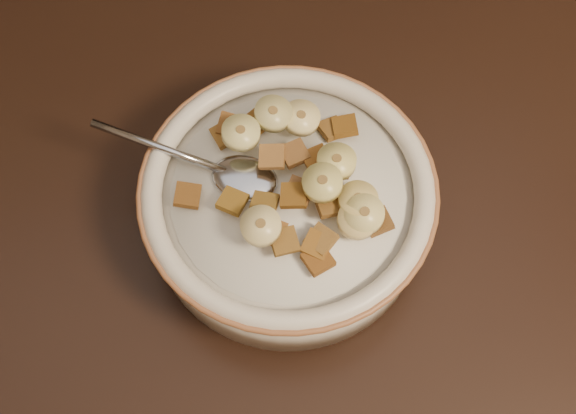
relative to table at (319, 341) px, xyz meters
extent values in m
cube|color=black|center=(0.00, 0.00, 0.00)|extent=(1.41, 0.92, 0.04)
cube|color=black|center=(-0.20, 0.60, -0.23)|extent=(0.47, 0.47, 0.99)
cylinder|color=beige|center=(0.00, 0.10, 0.05)|extent=(0.23, 0.23, 0.06)
cylinder|color=silver|center=(0.00, 0.10, 0.08)|extent=(0.19, 0.19, 0.00)
ellipsoid|color=#9FA7BA|center=(-0.04, 0.12, 0.08)|extent=(0.07, 0.06, 0.01)
cube|color=brown|center=(0.06, 0.06, 0.08)|extent=(0.02, 0.02, 0.01)
cube|color=brown|center=(0.01, 0.04, 0.08)|extent=(0.03, 0.03, 0.01)
cube|color=brown|center=(-0.05, 0.10, 0.09)|extent=(0.03, 0.03, 0.01)
cube|color=brown|center=(0.00, 0.09, 0.10)|extent=(0.03, 0.02, 0.01)
cube|color=brown|center=(-0.02, 0.07, 0.09)|extent=(0.03, 0.03, 0.01)
cube|color=brown|center=(0.02, 0.08, 0.09)|extent=(0.02, 0.02, 0.01)
cube|color=brown|center=(0.00, 0.09, 0.10)|extent=(0.03, 0.03, 0.01)
cube|color=brown|center=(-0.04, 0.17, 0.08)|extent=(0.03, 0.03, 0.01)
cube|color=brown|center=(-0.08, 0.11, 0.08)|extent=(0.03, 0.03, 0.01)
cube|color=brown|center=(0.01, 0.13, 0.09)|extent=(0.02, 0.02, 0.01)
cube|color=brown|center=(-0.04, 0.17, 0.08)|extent=(0.03, 0.03, 0.01)
cube|color=brown|center=(0.04, 0.11, 0.09)|extent=(0.02, 0.02, 0.01)
cube|color=brown|center=(0.01, 0.05, 0.09)|extent=(0.03, 0.03, 0.01)
cube|color=brown|center=(-0.02, 0.17, 0.08)|extent=(0.03, 0.03, 0.01)
cube|color=olive|center=(-0.01, 0.13, 0.10)|extent=(0.03, 0.03, 0.01)
cube|color=brown|center=(0.03, 0.10, 0.09)|extent=(0.02, 0.02, 0.01)
cube|color=olive|center=(0.01, 0.05, 0.09)|extent=(0.03, 0.03, 0.01)
cube|color=brown|center=(0.05, 0.15, 0.08)|extent=(0.02, 0.02, 0.01)
cube|color=brown|center=(-0.03, 0.09, 0.09)|extent=(0.03, 0.03, 0.01)
cube|color=brown|center=(0.02, 0.12, 0.09)|extent=(0.02, 0.02, 0.01)
cube|color=brown|center=(-0.02, 0.06, 0.09)|extent=(0.02, 0.02, 0.01)
cube|color=brown|center=(0.04, 0.15, 0.08)|extent=(0.03, 0.03, 0.01)
cylinder|color=#F9EE9E|center=(0.02, 0.16, 0.09)|extent=(0.04, 0.04, 0.01)
cylinder|color=#FFEDA0|center=(-0.03, 0.07, 0.10)|extent=(0.04, 0.04, 0.01)
cylinder|color=#FFF492|center=(-0.03, 0.15, 0.10)|extent=(0.04, 0.04, 0.01)
cylinder|color=#D5BD7F|center=(0.04, 0.06, 0.09)|extent=(0.04, 0.04, 0.01)
cylinder|color=#EBDE86|center=(0.04, 0.11, 0.10)|extent=(0.04, 0.04, 0.01)
cylinder|color=#CDC06E|center=(0.02, 0.09, 0.11)|extent=(0.04, 0.04, 0.01)
cylinder|color=#E6C070|center=(0.05, 0.08, 0.10)|extent=(0.04, 0.04, 0.01)
cylinder|color=beige|center=(0.05, 0.06, 0.10)|extent=(0.04, 0.04, 0.01)
cylinder|color=#CABF7E|center=(0.00, 0.16, 0.10)|extent=(0.04, 0.04, 0.01)
camera|label=1|loc=(-0.06, -0.16, 0.59)|focal=45.00mm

